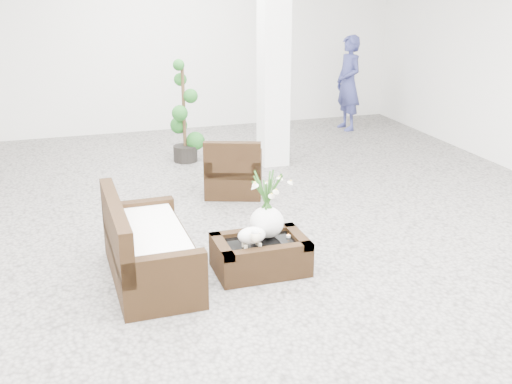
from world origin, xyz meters
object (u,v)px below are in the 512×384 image
object	(u,v)px
topiary	(184,112)
armchair	(234,165)
loveseat	(150,239)
coffee_table	(260,256)

from	to	relation	value
topiary	armchair	bearing A→B (deg)	-79.49
loveseat	topiary	world-z (taller)	topiary
coffee_table	loveseat	world-z (taller)	loveseat
armchair	loveseat	distance (m)	2.61
coffee_table	topiary	world-z (taller)	topiary
coffee_table	armchair	xyz separation A→B (m)	(0.39, 2.33, 0.23)
coffee_table	loveseat	xyz separation A→B (m)	(-1.05, 0.16, 0.25)
armchair	topiary	world-z (taller)	topiary
armchair	topiary	bearing A→B (deg)	-60.03
coffee_table	armchair	distance (m)	2.38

